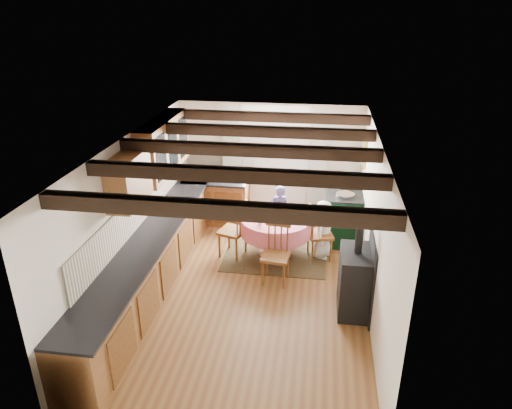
% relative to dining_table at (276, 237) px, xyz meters
% --- Properties ---
extents(floor, '(3.60, 5.50, 0.00)m').
position_rel_dining_table_xyz_m(floor, '(-0.29, -1.21, -0.37)').
color(floor, brown).
rests_on(floor, ground).
extents(ceiling, '(3.60, 5.50, 0.00)m').
position_rel_dining_table_xyz_m(ceiling, '(-0.29, -1.21, 2.03)').
color(ceiling, white).
rests_on(ceiling, ground).
extents(wall_back, '(3.60, 0.00, 2.40)m').
position_rel_dining_table_xyz_m(wall_back, '(-0.29, 1.54, 0.83)').
color(wall_back, silver).
rests_on(wall_back, ground).
extents(wall_front, '(3.60, 0.00, 2.40)m').
position_rel_dining_table_xyz_m(wall_front, '(-0.29, -3.96, 0.83)').
color(wall_front, silver).
rests_on(wall_front, ground).
extents(wall_left, '(0.00, 5.50, 2.40)m').
position_rel_dining_table_xyz_m(wall_left, '(-2.09, -1.21, 0.83)').
color(wall_left, silver).
rests_on(wall_left, ground).
extents(wall_right, '(0.00, 5.50, 2.40)m').
position_rel_dining_table_xyz_m(wall_right, '(1.51, -1.21, 0.83)').
color(wall_right, silver).
rests_on(wall_right, ground).
extents(beam_a, '(3.60, 0.16, 0.16)m').
position_rel_dining_table_xyz_m(beam_a, '(-0.29, -3.21, 1.94)').
color(beam_a, black).
rests_on(beam_a, ceiling).
extents(beam_b, '(3.60, 0.16, 0.16)m').
position_rel_dining_table_xyz_m(beam_b, '(-0.29, -2.21, 1.94)').
color(beam_b, black).
rests_on(beam_b, ceiling).
extents(beam_c, '(3.60, 0.16, 0.16)m').
position_rel_dining_table_xyz_m(beam_c, '(-0.29, -1.21, 1.94)').
color(beam_c, black).
rests_on(beam_c, ceiling).
extents(beam_d, '(3.60, 0.16, 0.16)m').
position_rel_dining_table_xyz_m(beam_d, '(-0.29, -0.21, 1.94)').
color(beam_d, black).
rests_on(beam_d, ceiling).
extents(beam_e, '(3.60, 0.16, 0.16)m').
position_rel_dining_table_xyz_m(beam_e, '(-0.29, 0.79, 1.94)').
color(beam_e, black).
rests_on(beam_e, ceiling).
extents(splash_left, '(0.02, 4.50, 0.55)m').
position_rel_dining_table_xyz_m(splash_left, '(-2.07, -0.91, 0.83)').
color(splash_left, beige).
rests_on(splash_left, wall_left).
extents(splash_back, '(1.40, 0.02, 0.55)m').
position_rel_dining_table_xyz_m(splash_back, '(-1.29, 1.52, 0.83)').
color(splash_back, beige).
rests_on(splash_back, wall_back).
extents(base_cabinet_left, '(0.60, 5.30, 0.88)m').
position_rel_dining_table_xyz_m(base_cabinet_left, '(-1.79, -1.21, 0.07)').
color(base_cabinet_left, brown).
rests_on(base_cabinet_left, floor).
extents(base_cabinet_back, '(1.30, 0.60, 0.88)m').
position_rel_dining_table_xyz_m(base_cabinet_back, '(-1.34, 1.24, 0.07)').
color(base_cabinet_back, brown).
rests_on(base_cabinet_back, floor).
extents(worktop_left, '(0.64, 5.30, 0.04)m').
position_rel_dining_table_xyz_m(worktop_left, '(-1.77, -1.21, 0.53)').
color(worktop_left, black).
rests_on(worktop_left, base_cabinet_left).
extents(worktop_back, '(1.30, 0.64, 0.04)m').
position_rel_dining_table_xyz_m(worktop_back, '(-1.34, 1.22, 0.53)').
color(worktop_back, black).
rests_on(worktop_back, base_cabinet_back).
extents(wall_cabinet_glass, '(0.34, 1.80, 0.90)m').
position_rel_dining_table_xyz_m(wall_cabinet_glass, '(-1.92, -0.01, 1.58)').
color(wall_cabinet_glass, brown).
rests_on(wall_cabinet_glass, wall_left).
extents(wall_cabinet_solid, '(0.34, 0.90, 0.70)m').
position_rel_dining_table_xyz_m(wall_cabinet_solid, '(-1.92, -1.51, 1.53)').
color(wall_cabinet_solid, brown).
rests_on(wall_cabinet_solid, wall_left).
extents(window_frame, '(1.34, 0.03, 1.54)m').
position_rel_dining_table_xyz_m(window_frame, '(-0.19, 1.53, 1.23)').
color(window_frame, white).
rests_on(window_frame, wall_back).
extents(window_pane, '(1.20, 0.01, 1.40)m').
position_rel_dining_table_xyz_m(window_pane, '(-0.19, 1.53, 1.23)').
color(window_pane, white).
rests_on(window_pane, wall_back).
extents(curtain_left, '(0.35, 0.10, 2.10)m').
position_rel_dining_table_xyz_m(curtain_left, '(-1.04, 1.44, 0.73)').
color(curtain_left, beige).
rests_on(curtain_left, wall_back).
extents(curtain_right, '(0.35, 0.10, 2.10)m').
position_rel_dining_table_xyz_m(curtain_right, '(0.66, 1.44, 0.73)').
color(curtain_right, beige).
rests_on(curtain_right, wall_back).
extents(curtain_rod, '(2.00, 0.03, 0.03)m').
position_rel_dining_table_xyz_m(curtain_rod, '(-0.19, 1.44, 1.83)').
color(curtain_rod, black).
rests_on(curtain_rod, wall_back).
extents(wall_picture, '(0.04, 0.50, 0.60)m').
position_rel_dining_table_xyz_m(wall_picture, '(1.48, 1.09, 1.33)').
color(wall_picture, gold).
rests_on(wall_picture, wall_right).
extents(wall_plate, '(0.30, 0.02, 0.30)m').
position_rel_dining_table_xyz_m(wall_plate, '(0.76, 1.51, 1.33)').
color(wall_plate, silver).
rests_on(wall_plate, wall_back).
extents(rug, '(1.79, 1.39, 0.01)m').
position_rel_dining_table_xyz_m(rug, '(-0.00, 0.00, -0.37)').
color(rug, black).
rests_on(rug, floor).
extents(dining_table, '(1.24, 1.24, 0.75)m').
position_rel_dining_table_xyz_m(dining_table, '(0.00, 0.00, 0.00)').
color(dining_table, tan).
rests_on(dining_table, floor).
extents(chair_near, '(0.47, 0.49, 0.99)m').
position_rel_dining_table_xyz_m(chair_near, '(0.09, -0.84, 0.12)').
color(chair_near, brown).
rests_on(chair_near, floor).
extents(chair_left, '(0.57, 0.56, 1.03)m').
position_rel_dining_table_xyz_m(chair_left, '(-0.75, -0.09, 0.14)').
color(chair_left, brown).
rests_on(chair_left, floor).
extents(chair_right, '(0.53, 0.52, 0.98)m').
position_rel_dining_table_xyz_m(chair_right, '(0.77, 0.04, 0.12)').
color(chair_right, brown).
rests_on(chair_right, floor).
extents(aga_range, '(0.69, 1.06, 0.98)m').
position_rel_dining_table_xyz_m(aga_range, '(1.18, 0.86, 0.11)').
color(aga_range, black).
rests_on(aga_range, floor).
extents(cast_iron_stove, '(0.45, 0.75, 1.49)m').
position_rel_dining_table_xyz_m(cast_iron_stove, '(1.29, -1.43, 0.37)').
color(cast_iron_stove, black).
rests_on(cast_iron_stove, floor).
extents(child_far, '(0.42, 0.31, 1.05)m').
position_rel_dining_table_xyz_m(child_far, '(-0.01, 0.75, 0.15)').
color(child_far, '#323455').
rests_on(child_far, floor).
extents(child_right, '(0.47, 0.59, 1.06)m').
position_rel_dining_table_xyz_m(child_right, '(0.82, 0.09, 0.16)').
color(child_right, white).
rests_on(child_right, floor).
extents(bowl_a, '(0.25, 0.25, 0.05)m').
position_rel_dining_table_xyz_m(bowl_a, '(-0.05, 0.05, 0.40)').
color(bowl_a, silver).
rests_on(bowl_a, dining_table).
extents(bowl_b, '(0.24, 0.24, 0.07)m').
position_rel_dining_table_xyz_m(bowl_b, '(-0.01, 0.19, 0.41)').
color(bowl_b, silver).
rests_on(bowl_b, dining_table).
extents(cup, '(0.12, 0.12, 0.08)m').
position_rel_dining_table_xyz_m(cup, '(-0.24, -0.28, 0.41)').
color(cup, silver).
rests_on(cup, dining_table).
extents(canister_tall, '(0.15, 0.15, 0.26)m').
position_rel_dining_table_xyz_m(canister_tall, '(-1.49, 1.20, 0.68)').
color(canister_tall, '#262628').
rests_on(canister_tall, worktop_back).
extents(canister_wide, '(0.18, 0.18, 0.20)m').
position_rel_dining_table_xyz_m(canister_wide, '(-1.25, 1.22, 0.65)').
color(canister_wide, '#262628').
rests_on(canister_wide, worktop_back).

